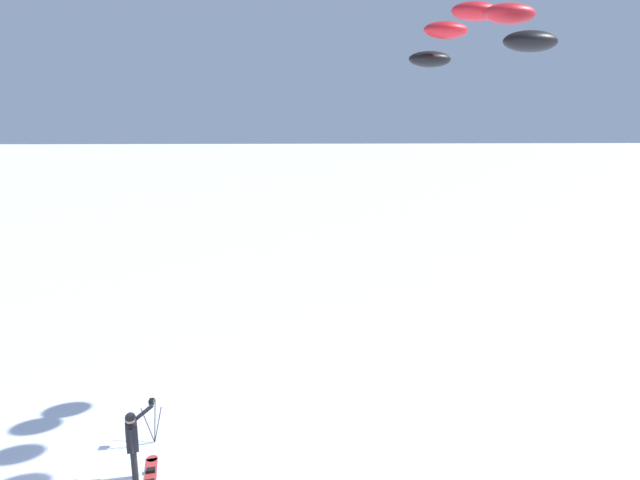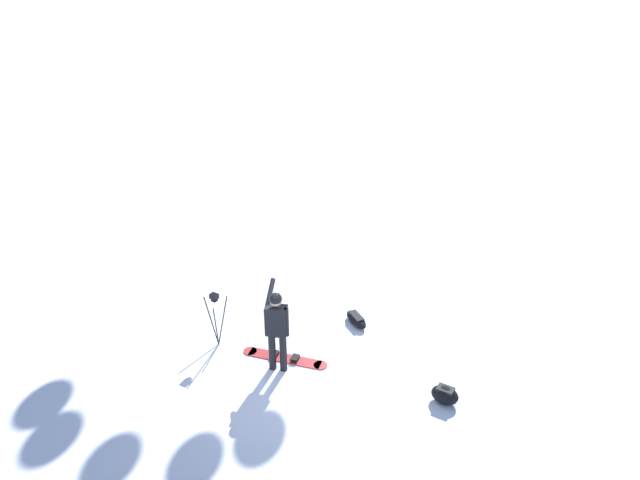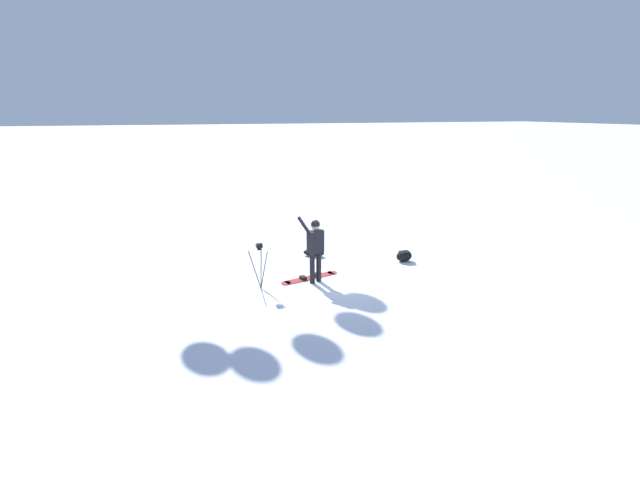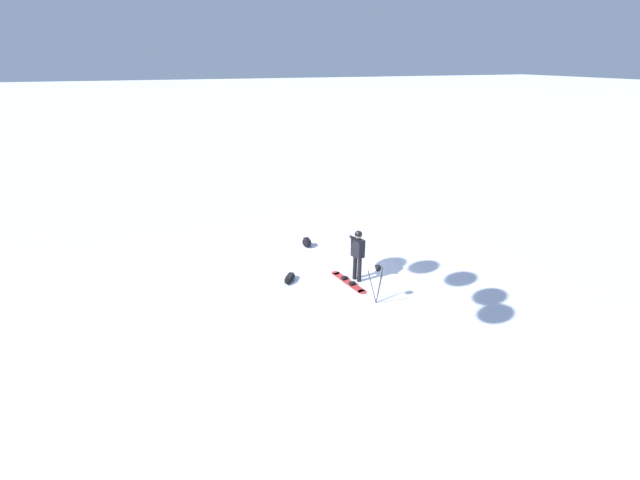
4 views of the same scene
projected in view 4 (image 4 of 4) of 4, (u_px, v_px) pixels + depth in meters
ground_plane at (349, 272)px, 14.69m from camera, size 300.00×300.00×0.00m
snowboarder at (358, 250)px, 13.72m from camera, size 0.65×0.62×1.78m
snowboard at (348, 282)px, 13.99m from camera, size 0.59×1.75×0.10m
gear_bag_large at (290, 278)px, 14.02m from camera, size 0.63×0.73×0.23m
camera_tripod at (378, 276)px, 12.48m from camera, size 0.53×0.46×1.24m
gear_bag_small at (307, 242)px, 16.58m from camera, size 0.35×0.51×0.34m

